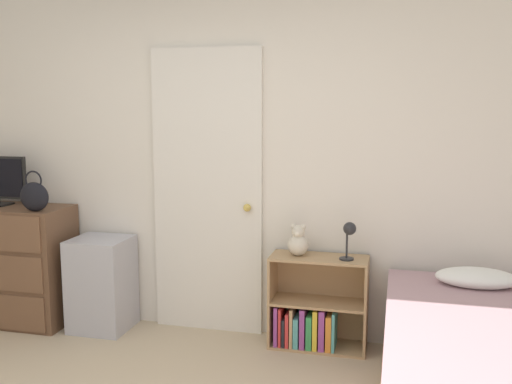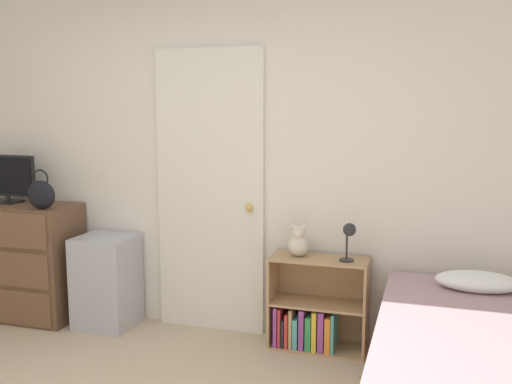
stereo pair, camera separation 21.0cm
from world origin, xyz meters
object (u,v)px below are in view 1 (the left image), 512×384
Objects in this scene: dresser at (4,264)px; bed at (491,380)px; handbag at (34,196)px; bookshelf at (313,313)px; teddy_bear at (298,242)px; desk_lamp at (349,233)px; storage_bin at (102,284)px.

dresser reaches higher than bed.
handbag reaches higher than bookshelf.
teddy_bear is at bearing 143.81° from bed.
handbag is 2.27m from desk_lamp.
desk_lamp is (0.24, -0.04, 0.59)m from bookshelf.
bookshelf is at bearing 6.04° from handbag.
bookshelf is 0.34× the size of bed.
teddy_bear reaches higher than bed.
teddy_bear is 1.49m from bed.
bookshelf is 0.51m from teddy_bear.
bed is (1.04, -0.84, 0.04)m from bookshelf.
teddy_bear is at bearing 173.68° from desk_lamp.
desk_lamp is at bearing 134.92° from bed.
teddy_bear is (-0.11, 0.00, 0.50)m from bookshelf.
handbag is at bearing -173.61° from teddy_bear.
desk_lamp is at bearing 0.91° from dresser.
storage_bin is at bearing 163.37° from bed.
desk_lamp is 1.26m from bed.
desk_lamp is (1.83, 0.02, 0.48)m from storage_bin.
bed is at bearing -36.19° from teddy_bear.
handbag is 0.43× the size of storage_bin.
bookshelf is at bearing 170.97° from desk_lamp.
dresser is at bearing -178.09° from bookshelf.
teddy_bear is 0.36m from desk_lamp.
storage_bin is at bearing -178.06° from bookshelf.
handbag is at bearing 168.40° from bed.
dresser is 3.54m from bed.
bed is at bearing -16.63° from storage_bin.
bookshelf is 3.04× the size of teddy_bear.
bed is (3.46, -0.76, -0.17)m from dresser.
dresser reaches higher than bookshelf.
storage_bin is 1.53m from teddy_bear.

